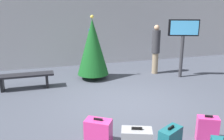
# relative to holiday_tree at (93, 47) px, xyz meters

# --- Properties ---
(ground_plane) EXTENTS (16.00, 16.00, 0.00)m
(ground_plane) POSITION_rel_holiday_tree_xyz_m (0.35, -2.54, -1.16)
(ground_plane) COLOR #424754
(back_wall) EXTENTS (16.00, 0.20, 3.53)m
(back_wall) POSITION_rel_holiday_tree_xyz_m (0.35, 2.17, 0.60)
(back_wall) COLOR silver
(back_wall) RESTS_ON ground_plane
(holiday_tree) EXTENTS (1.11, 1.11, 2.26)m
(holiday_tree) POSITION_rel_holiday_tree_xyz_m (0.00, 0.00, 0.00)
(holiday_tree) COLOR #4C3319
(holiday_tree) RESTS_ON ground_plane
(flight_info_kiosk) EXTENTS (1.03, 0.45, 2.10)m
(flight_info_kiosk) POSITION_rel_holiday_tree_xyz_m (3.13, -0.77, 0.36)
(flight_info_kiosk) COLOR #333338
(flight_info_kiosk) RESTS_ON ground_plane
(waiting_bench) EXTENTS (1.80, 0.44, 0.48)m
(waiting_bench) POSITION_rel_holiday_tree_xyz_m (-2.32, -0.42, -0.79)
(waiting_bench) COLOR black
(waiting_bench) RESTS_ON ground_plane
(traveller_0) EXTENTS (0.35, 0.35, 1.87)m
(traveller_0) POSITION_rel_holiday_tree_xyz_m (2.45, -0.05, -0.16)
(traveller_0) COLOR gray
(traveller_0) RESTS_ON ground_plane
(suitcase_2) EXTENTS (0.56, 0.50, 0.57)m
(suitcase_2) POSITION_rel_holiday_tree_xyz_m (-0.85, -4.18, -0.90)
(suitcase_2) COLOR #E5388C
(suitcase_2) RESTS_ON ground_plane
(suitcase_3) EXTENTS (0.45, 0.37, 0.56)m
(suitcase_3) POSITION_rel_holiday_tree_xyz_m (1.20, -4.69, -0.90)
(suitcase_3) COLOR #E5388C
(suitcase_3) RESTS_ON ground_plane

